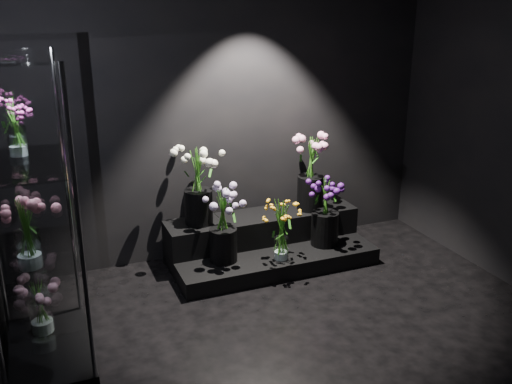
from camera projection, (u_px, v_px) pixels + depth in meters
floor at (325, 364)px, 3.82m from camera, size 4.00×4.00×0.00m
wall_back at (224, 106)px, 5.11m from camera, size 4.00×0.00×4.00m
display_riser at (267, 242)px, 5.29m from camera, size 1.82×0.81×0.41m
display_case at (31, 221)px, 3.55m from camera, size 0.55×0.92×2.02m
bouquet_orange_bells at (281, 230)px, 4.90m from camera, size 0.28×0.28×0.54m
bouquet_lilac at (223, 219)px, 4.84m from camera, size 0.39×0.39×0.67m
bouquet_purple at (326, 208)px, 5.17m from camera, size 0.35×0.35×0.63m
bouquet_cream_roses at (198, 180)px, 4.98m from camera, size 0.55×0.55×0.68m
bouquet_pink_roses at (311, 167)px, 5.31m from camera, size 0.43×0.43×0.72m
bouquet_case_pink at (26, 231)px, 3.36m from camera, size 0.32×0.32×0.45m
bouquet_case_magenta at (15, 126)px, 3.52m from camera, size 0.24×0.24×0.36m
bouquet_case_base_pink at (40, 304)px, 3.95m from camera, size 0.43×0.43×0.41m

